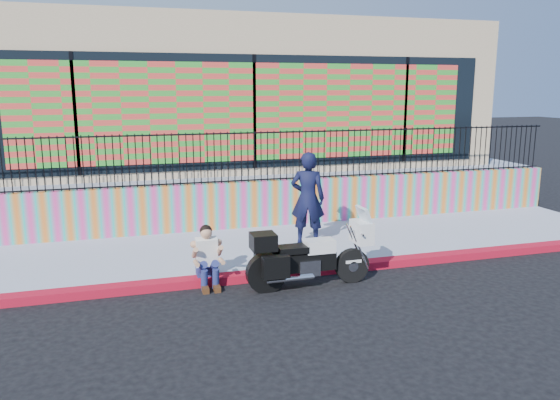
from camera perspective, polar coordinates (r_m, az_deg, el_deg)
name	(u,v)px	position (r m, az deg, el deg)	size (l,w,h in m)	color
ground	(308,274)	(10.40, 2.95, -7.76)	(90.00, 90.00, 0.00)	black
red_curb	(308,270)	(10.37, 2.95, -7.37)	(16.00, 0.30, 0.15)	#A70B26
sidewalk	(283,246)	(11.87, 0.30, -4.88)	(16.00, 3.00, 0.15)	#99A0B8
mural_wall	(264,203)	(13.20, -1.70, -0.37)	(16.00, 0.20, 1.10)	#E13B8C
metal_fence	(264,156)	(13.01, -1.73, 4.59)	(15.80, 0.04, 1.20)	black
elevated_platform	(224,175)	(18.11, -5.83, 2.65)	(16.00, 10.00, 1.25)	#99A0B8
storefront_building	(224,94)	(17.68, -5.88, 10.97)	(14.00, 8.06, 4.00)	tan
police_motorcycle	(308,255)	(9.59, 2.93, -5.79)	(2.23, 0.74, 1.39)	black
police_officer	(308,198)	(11.60, 2.91, 0.17)	(0.73, 0.48, 1.99)	black
seated_man	(208,262)	(9.73, -7.54, -6.44)	(0.54, 0.71, 1.06)	navy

